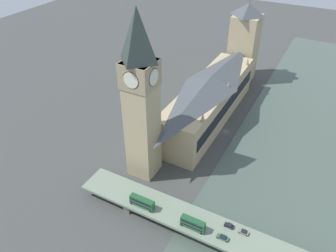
% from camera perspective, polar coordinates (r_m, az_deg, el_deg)
% --- Properties ---
extents(ground_plane, '(600.00, 600.00, 0.00)m').
position_cam_1_polar(ground_plane, '(195.77, 10.00, -0.95)').
color(ground_plane, '#424442').
extents(river_water, '(61.55, 360.00, 0.30)m').
position_cam_1_polar(river_water, '(190.93, 20.40, -3.95)').
color(river_water, '#47564C').
rests_on(river_water, ground_plane).
extents(parliament_hall, '(23.31, 96.68, 29.63)m').
position_cam_1_polar(parliament_hall, '(197.89, 7.29, 4.86)').
color(parliament_hall, tan).
rests_on(parliament_hall, ground_plane).
extents(clock_tower, '(13.83, 13.83, 81.33)m').
position_cam_1_polar(clock_tower, '(142.13, -4.73, 5.12)').
color(clock_tower, tan).
rests_on(clock_tower, ground_plane).
extents(victoria_tower, '(18.20, 18.20, 59.63)m').
position_cam_1_polar(victoria_tower, '(245.60, 13.08, 13.84)').
color(victoria_tower, tan).
rests_on(victoria_tower, ground_plane).
extents(road_bridge, '(155.10, 14.22, 6.03)m').
position_cam_1_polar(road_bridge, '(136.05, 14.67, -19.73)').
color(road_bridge, '#5D6A59').
rests_on(road_bridge, ground_plane).
extents(double_decker_bus_lead, '(10.22, 2.59, 4.97)m').
position_cam_1_polar(double_decker_bus_lead, '(134.09, 4.35, -16.56)').
color(double_decker_bus_lead, '#235B33').
rests_on(double_decker_bus_lead, road_bridge).
extents(double_decker_bus_mid, '(11.27, 2.65, 4.75)m').
position_cam_1_polar(double_decker_bus_mid, '(141.33, -4.53, -13.06)').
color(double_decker_bus_mid, '#235B33').
rests_on(double_decker_bus_mid, road_bridge).
extents(car_northbound_lead, '(3.83, 1.89, 1.48)m').
position_cam_1_polar(car_northbound_lead, '(137.83, 10.60, -16.67)').
color(car_northbound_lead, black).
rests_on(car_northbound_lead, road_bridge).
extents(car_southbound_lead, '(4.65, 1.93, 1.43)m').
position_cam_1_polar(car_southbound_lead, '(134.04, 9.53, -18.58)').
color(car_southbound_lead, '#2D5638').
rests_on(car_southbound_lead, road_bridge).
extents(car_southbound_mid, '(3.91, 1.82, 1.50)m').
position_cam_1_polar(car_southbound_mid, '(137.03, 13.05, -17.53)').
color(car_southbound_mid, slate).
rests_on(car_southbound_mid, road_bridge).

